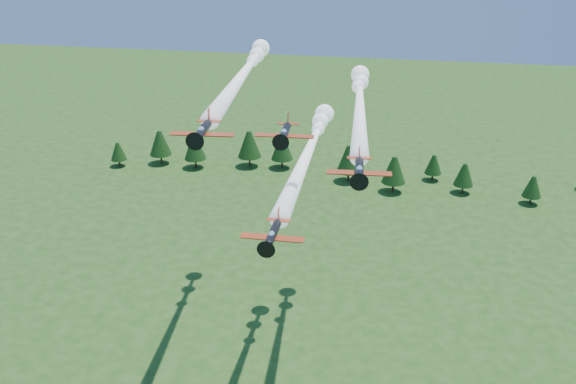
% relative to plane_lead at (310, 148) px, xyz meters
% --- Properties ---
extents(plane_lead, '(7.74, 57.39, 3.70)m').
position_rel_plane_lead_xyz_m(plane_lead, '(0.00, 0.00, 0.00)').
color(plane_lead, black).
rests_on(plane_lead, ground).
extents(plane_left, '(11.56, 62.16, 3.70)m').
position_rel_plane_lead_xyz_m(plane_left, '(-13.57, 10.42, 9.70)').
color(plane_left, black).
rests_on(plane_left, ground).
extents(plane_right, '(10.76, 58.38, 3.70)m').
position_rel_plane_lead_xyz_m(plane_right, '(7.13, 8.88, 5.76)').
color(plane_right, black).
rests_on(plane_right, ground).
extents(plane_slot, '(8.13, 8.83, 2.85)m').
position_rel_plane_lead_xyz_m(plane_slot, '(-0.80, -16.82, 7.97)').
color(plane_slot, black).
rests_on(plane_slot, ground).
extents(treeline, '(165.58, 20.52, 11.97)m').
position_rel_plane_lead_xyz_m(treeline, '(-2.96, 87.66, -33.71)').
color(treeline, '#382314').
rests_on(treeline, ground).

